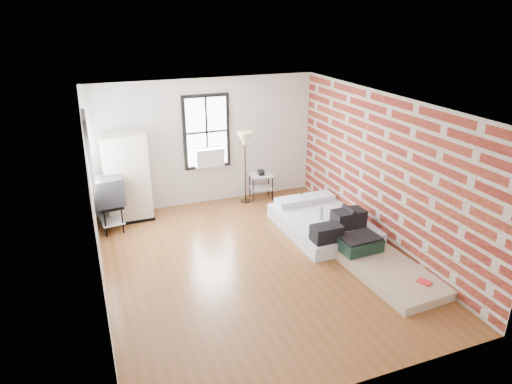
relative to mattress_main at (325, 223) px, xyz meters
name	(u,v)px	position (x,y,z in m)	size (l,w,h in m)	color
ground	(255,264)	(-1.74, -0.68, -0.19)	(6.00, 6.00, 0.00)	brown
room_shell	(260,162)	(-1.51, -0.32, 1.55)	(5.02, 6.02, 2.80)	silver
mattress_main	(325,223)	(0.00, 0.00, 0.00)	(1.60, 2.14, 0.68)	silver
mattress_bare	(382,265)	(0.17, -1.68, -0.06)	(1.14, 2.02, 0.42)	tan
wardrobe	(127,178)	(-3.54, 1.97, 0.73)	(0.93, 0.55, 1.83)	black
side_table	(261,179)	(-0.56, 2.04, 0.28)	(0.57, 0.48, 0.69)	black
floor_lamp	(245,143)	(-0.97, 1.97, 1.23)	(0.35, 0.35, 1.65)	black
tv_stand	(108,192)	(-3.96, 1.65, 0.61)	(0.62, 0.84, 1.11)	black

